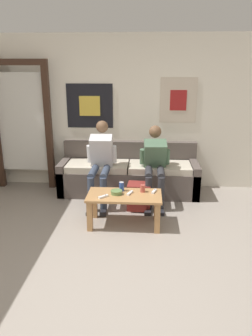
{
  "coord_description": "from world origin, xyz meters",
  "views": [
    {
      "loc": [
        0.37,
        -2.84,
        2.05
      ],
      "look_at": [
        0.09,
        1.54,
        0.67
      ],
      "focal_mm": 35.0,
      "sensor_mm": 36.0,
      "label": 1
    }
  ],
  "objects": [
    {
      "name": "ground_plane",
      "position": [
        0.0,
        0.0,
        0.0
      ],
      "size": [
        18.0,
        18.0,
        0.0
      ],
      "primitive_type": "plane",
      "color": "gray"
    },
    {
      "name": "game_controller_far_center",
      "position": [
        -0.17,
        1.02,
        0.45
      ],
      "size": [
        0.13,
        0.13,
        0.03
      ],
      "color": "white",
      "rests_on": "coffee_table"
    },
    {
      "name": "couch",
      "position": [
        0.08,
        2.34,
        0.29
      ],
      "size": [
        2.27,
        0.74,
        0.81
      ],
      "color": "#564C47",
      "rests_on": "ground_plane"
    },
    {
      "name": "door_frame",
      "position": [
        -1.72,
        2.49,
        1.2
      ],
      "size": [
        1.0,
        0.1,
        2.15
      ],
      "color": "#382319",
      "rests_on": "ground_plane"
    },
    {
      "name": "backpack",
      "position": [
        0.27,
        1.65,
        0.19
      ],
      "size": [
        0.35,
        0.33,
        0.39
      ],
      "color": "maroon",
      "rests_on": "ground_plane"
    },
    {
      "name": "person_seated_teen",
      "position": [
        0.5,
        1.98,
        0.64
      ],
      "size": [
        0.47,
        0.93,
        1.15
      ],
      "color": "#2D2D33",
      "rests_on": "ground_plane"
    },
    {
      "name": "game_controller_near_right",
      "position": [
        0.48,
        1.24,
        0.45
      ],
      "size": [
        0.08,
        0.15,
        0.03
      ],
      "color": "white",
      "rests_on": "coffee_table"
    },
    {
      "name": "ceramic_bowl",
      "position": [
        -0.01,
        1.14,
        0.46
      ],
      "size": [
        0.16,
        0.16,
        0.05
      ],
      "color": "#607F47",
      "rests_on": "coffee_table"
    },
    {
      "name": "wall_back",
      "position": [
        0.0,
        2.71,
        1.28
      ],
      "size": [
        10.0,
        0.07,
        2.55
      ],
      "color": "silver",
      "rests_on": "ground_plane"
    },
    {
      "name": "coffee_table",
      "position": [
        0.09,
        1.14,
        0.34
      ],
      "size": [
        0.97,
        0.5,
        0.43
      ],
      "color": "#B27F4C",
      "rests_on": "ground_plane"
    },
    {
      "name": "drink_can_blue",
      "position": [
        0.04,
        1.27,
        0.5
      ],
      "size": [
        0.07,
        0.07,
        0.12
      ],
      "color": "#28479E",
      "rests_on": "coffee_table"
    },
    {
      "name": "game_controller_near_left",
      "position": [
        0.16,
        1.16,
        0.45
      ],
      "size": [
        0.08,
        0.15,
        0.03
      ],
      "color": "white",
      "rests_on": "coffee_table"
    },
    {
      "name": "pillar_candle",
      "position": [
        0.33,
        1.25,
        0.48
      ],
      "size": [
        0.06,
        0.06,
        0.11
      ],
      "color": "#B24C42",
      "rests_on": "coffee_table"
    },
    {
      "name": "person_seated_adult",
      "position": [
        -0.33,
        1.95,
        0.67
      ],
      "size": [
        0.47,
        0.95,
        1.23
      ],
      "color": "#384256",
      "rests_on": "ground_plane"
    }
  ]
}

